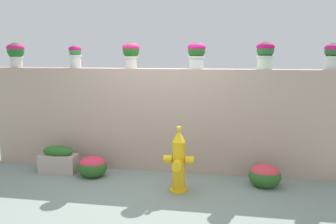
% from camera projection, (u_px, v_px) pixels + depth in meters
% --- Properties ---
extents(ground_plane, '(24.00, 24.00, 0.00)m').
position_uv_depth(ground_plane, '(151.00, 190.00, 5.20)').
color(ground_plane, gray).
extents(stone_wall, '(6.01, 0.31, 1.73)m').
position_uv_depth(stone_wall, '(163.00, 120.00, 6.00)').
color(stone_wall, tan).
rests_on(stone_wall, ground).
extents(potted_plant_0, '(0.30, 0.30, 0.44)m').
position_uv_depth(potted_plant_0, '(16.00, 52.00, 6.26)').
color(potted_plant_0, beige).
rests_on(potted_plant_0, stone_wall).
extents(potted_plant_1, '(0.22, 0.22, 0.39)m').
position_uv_depth(potted_plant_1, '(75.00, 54.00, 6.11)').
color(potted_plant_1, silver).
rests_on(potted_plant_1, stone_wall).
extents(potted_plant_2, '(0.29, 0.29, 0.44)m').
position_uv_depth(potted_plant_2, '(131.00, 52.00, 5.91)').
color(potted_plant_2, beige).
rests_on(potted_plant_2, stone_wall).
extents(potted_plant_3, '(0.29, 0.29, 0.44)m').
position_uv_depth(potted_plant_3, '(197.00, 53.00, 5.72)').
color(potted_plant_3, silver).
rests_on(potted_plant_3, stone_wall).
extents(potted_plant_4, '(0.28, 0.28, 0.43)m').
position_uv_depth(potted_plant_4, '(265.00, 53.00, 5.53)').
color(potted_plant_4, silver).
rests_on(potted_plant_4, stone_wall).
extents(potted_plant_5, '(0.27, 0.27, 0.41)m').
position_uv_depth(potted_plant_5, '(333.00, 54.00, 5.41)').
color(potted_plant_5, silver).
rests_on(potted_plant_5, stone_wall).
extents(fire_hydrant, '(0.44, 0.36, 0.96)m').
position_uv_depth(fire_hydrant, '(179.00, 162.00, 5.07)').
color(fire_hydrant, gold).
rests_on(fire_hydrant, ground).
extents(flower_bush_left, '(0.48, 0.43, 0.35)m').
position_uv_depth(flower_bush_left, '(265.00, 175.00, 5.31)').
color(flower_bush_left, '#2C5F23').
rests_on(flower_bush_left, ground).
extents(flower_bush_right, '(0.47, 0.43, 0.35)m').
position_uv_depth(flower_bush_right, '(93.00, 166.00, 5.73)').
color(flower_bush_right, '#2B5E21').
rests_on(flower_bush_right, ground).
extents(planter_box, '(0.62, 0.27, 0.46)m').
position_uv_depth(planter_box, '(58.00, 160.00, 5.91)').
color(planter_box, '#B7A396').
rests_on(planter_box, ground).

